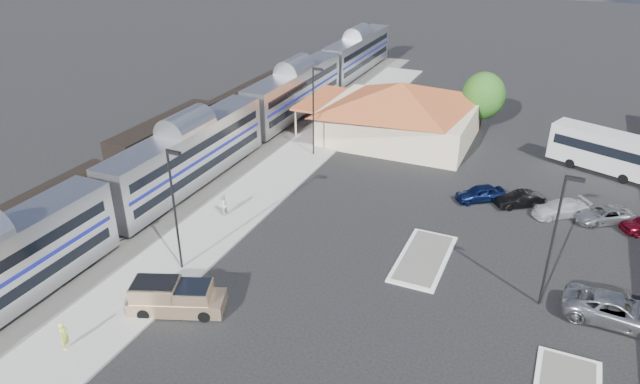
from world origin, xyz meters
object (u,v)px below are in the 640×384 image
at_px(pickup_truck, 177,298).
at_px(suv, 617,310).
at_px(station_depot, 400,111).
at_px(coach_bus, 619,153).

height_order(pickup_truck, suv, pickup_truck).
bearing_deg(station_depot, pickup_truck, -96.65).
xyz_separation_m(pickup_truck, suv, (24.82, 9.82, -0.10)).
distance_m(station_depot, coach_bus, 21.23).
height_order(suv, coach_bus, coach_bus).
xyz_separation_m(station_depot, coach_bus, (21.19, -0.93, -0.87)).
bearing_deg(pickup_truck, suv, -89.61).
height_order(station_depot, pickup_truck, station_depot).
xyz_separation_m(suv, coach_bus, (0.31, 23.05, 1.40)).
distance_m(pickup_truck, coach_bus, 41.39).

